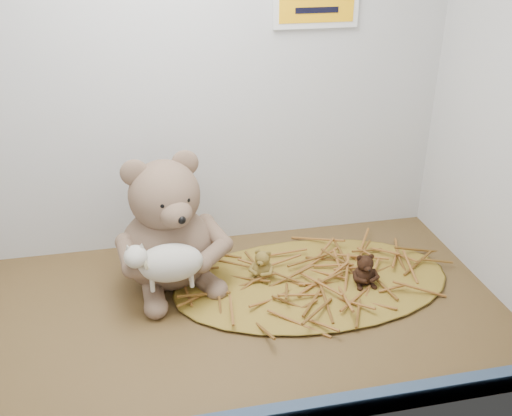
{
  "coord_description": "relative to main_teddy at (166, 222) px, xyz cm",
  "views": [
    {
      "loc": [
        -7.54,
        -89.08,
        68.53
      ],
      "look_at": [
        11.97,
        4.01,
        20.4
      ],
      "focal_mm": 40.0,
      "sensor_mm": 36.0,
      "label": 1
    }
  ],
  "objects": [
    {
      "name": "mini_teddy_tan",
      "position": [
        19.26,
        -3.6,
        -9.9
      ],
      "size": [
        7.35,
        7.45,
        6.51
      ],
      "primitive_type": null,
      "rotation": [
        0.0,
        0.0,
        -0.54
      ],
      "color": "olive",
      "rests_on": "straw_bed"
    },
    {
      "name": "main_teddy",
      "position": [
        0.0,
        0.0,
        0.0
      ],
      "size": [
        28.96,
        29.83,
        28.59
      ],
      "primitive_type": null,
      "rotation": [
        0.0,
        0.0,
        0.28
      ],
      "color": "#795E4A",
      "rests_on": "shelf_floor"
    },
    {
      "name": "alcove_shell",
      "position": [
        4.66,
        -4.38,
        30.71
      ],
      "size": [
        120.4,
        60.2,
        90.4
      ],
      "color": "#493319",
      "rests_on": "ground"
    },
    {
      "name": "mini_teddy_brown",
      "position": [
        39.27,
        -10.25,
        -9.7
      ],
      "size": [
        5.68,
        5.99,
        6.92
      ],
      "primitive_type": null,
      "rotation": [
        0.0,
        0.0,
        -0.02
      ],
      "color": "black",
      "rests_on": "straw_bed"
    },
    {
      "name": "straw_bed",
      "position": [
        29.27,
        -6.93,
        -13.72
      ],
      "size": [
        58.91,
        34.21,
        1.14
      ],
      "primitive_type": "ellipsoid",
      "color": "olive",
      "rests_on": "shelf_floor"
    },
    {
      "name": "toy_lamb",
      "position": [
        0.0,
        -10.25,
        -3.29
      ],
      "size": [
        16.09,
        9.82,
        10.4
      ],
      "primitive_type": null,
      "color": "silver",
      "rests_on": "main_teddy"
    }
  ]
}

